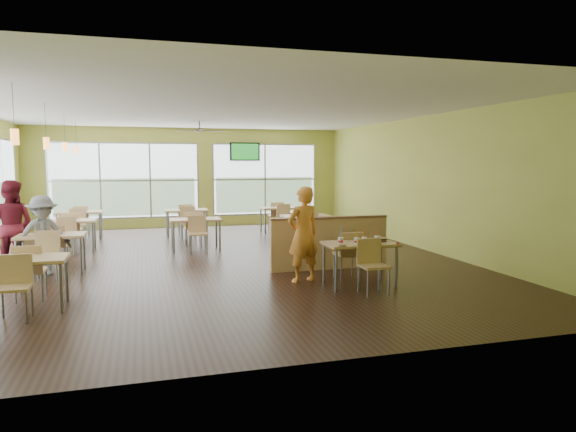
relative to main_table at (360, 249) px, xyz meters
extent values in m
plane|color=black|center=(-2.00, 3.00, -0.63)|extent=(12.00, 12.00, 0.00)
plane|color=white|center=(-2.00, 3.00, 2.57)|extent=(12.00, 12.00, 0.00)
cube|color=#BCBF4D|center=(-2.00, 9.00, 0.97)|extent=(10.00, 0.04, 3.20)
cube|color=#BCBF4D|center=(-2.00, -3.00, 0.97)|extent=(10.00, 0.04, 3.20)
cube|color=#BCBF4D|center=(3.00, 3.00, 0.97)|extent=(0.04, 12.00, 3.20)
cube|color=white|center=(-4.00, 8.98, 0.89)|extent=(4.50, 0.02, 2.35)
cube|color=white|center=(0.50, 8.98, 0.89)|extent=(3.50, 0.02, 2.35)
cube|color=#B7BABC|center=(-1.75, 8.97, -0.28)|extent=(8.00, 0.04, 0.05)
cube|color=tan|center=(0.00, 0.00, 0.10)|extent=(1.20, 0.70, 0.04)
cube|color=brown|center=(0.00, 0.00, 0.07)|extent=(1.22, 0.71, 0.01)
cylinder|color=slate|center=(-0.54, -0.29, -0.28)|extent=(0.05, 0.05, 0.71)
cylinder|color=slate|center=(0.54, -0.29, -0.28)|extent=(0.05, 0.05, 0.71)
cylinder|color=slate|center=(-0.54, 0.29, -0.28)|extent=(0.05, 0.05, 0.71)
cylinder|color=slate|center=(0.54, 0.29, -0.28)|extent=(0.05, 0.05, 0.71)
cube|color=tan|center=(0.00, 0.55, -0.18)|extent=(0.42, 0.42, 0.04)
cube|color=tan|center=(0.00, 0.74, 0.04)|extent=(0.42, 0.04, 0.40)
cube|color=tan|center=(0.00, -0.55, -0.18)|extent=(0.42, 0.42, 0.04)
cube|color=tan|center=(0.00, -0.74, 0.04)|extent=(0.42, 0.04, 0.40)
cube|color=tan|center=(0.00, 1.45, -0.13)|extent=(2.40, 0.12, 1.00)
cube|color=brown|center=(0.00, 1.45, 0.39)|extent=(2.40, 0.14, 0.04)
cube|color=tan|center=(-5.20, 0.00, 0.10)|extent=(1.20, 0.70, 0.04)
cube|color=brown|center=(-5.20, 0.00, 0.07)|extent=(1.22, 0.71, 0.01)
cylinder|color=slate|center=(-4.66, -0.29, -0.28)|extent=(0.05, 0.05, 0.71)
cylinder|color=slate|center=(-4.66, 0.29, -0.28)|extent=(0.05, 0.05, 0.71)
cube|color=tan|center=(-5.20, 0.55, -0.18)|extent=(0.42, 0.42, 0.04)
cube|color=tan|center=(-5.20, 0.74, 0.04)|extent=(0.42, 0.04, 0.40)
cube|color=tan|center=(-5.20, -0.55, -0.18)|extent=(0.42, 0.42, 0.04)
cube|color=tan|center=(-5.20, -0.74, 0.04)|extent=(0.42, 0.04, 0.40)
cube|color=tan|center=(-5.20, 2.50, 0.10)|extent=(1.20, 0.70, 0.04)
cube|color=brown|center=(-5.20, 2.50, 0.07)|extent=(1.22, 0.71, 0.01)
cylinder|color=slate|center=(-5.74, 2.21, -0.28)|extent=(0.05, 0.05, 0.71)
cylinder|color=slate|center=(-4.66, 2.21, -0.28)|extent=(0.05, 0.05, 0.71)
cylinder|color=slate|center=(-5.74, 2.79, -0.28)|extent=(0.05, 0.05, 0.71)
cylinder|color=slate|center=(-4.66, 2.79, -0.28)|extent=(0.05, 0.05, 0.71)
cube|color=tan|center=(-5.20, 3.05, -0.18)|extent=(0.42, 0.42, 0.04)
cube|color=tan|center=(-5.20, 3.24, 0.04)|extent=(0.42, 0.04, 0.40)
cube|color=tan|center=(-5.20, 1.95, -0.18)|extent=(0.42, 0.42, 0.04)
cube|color=tan|center=(-5.20, 1.76, 0.04)|extent=(0.42, 0.04, 0.40)
cube|color=tan|center=(-5.20, 5.00, 0.10)|extent=(1.20, 0.70, 0.04)
cube|color=brown|center=(-5.20, 5.00, 0.07)|extent=(1.22, 0.71, 0.01)
cylinder|color=slate|center=(-5.74, 4.71, -0.28)|extent=(0.05, 0.05, 0.71)
cylinder|color=slate|center=(-4.66, 4.71, -0.28)|extent=(0.05, 0.05, 0.71)
cylinder|color=slate|center=(-5.74, 5.29, -0.28)|extent=(0.05, 0.05, 0.71)
cylinder|color=slate|center=(-4.66, 5.29, -0.28)|extent=(0.05, 0.05, 0.71)
cube|color=tan|center=(-5.20, 5.55, -0.18)|extent=(0.42, 0.42, 0.04)
cube|color=tan|center=(-5.20, 5.74, 0.04)|extent=(0.42, 0.04, 0.40)
cube|color=tan|center=(-5.20, 4.45, -0.18)|extent=(0.42, 0.42, 0.04)
cube|color=tan|center=(-5.20, 4.26, 0.04)|extent=(0.42, 0.04, 0.40)
cube|color=tan|center=(-5.20, 7.20, 0.10)|extent=(1.20, 0.70, 0.04)
cube|color=brown|center=(-5.20, 7.20, 0.07)|extent=(1.22, 0.71, 0.01)
cylinder|color=slate|center=(-5.74, 6.91, -0.28)|extent=(0.05, 0.05, 0.71)
cylinder|color=slate|center=(-4.66, 6.91, -0.28)|extent=(0.05, 0.05, 0.71)
cylinder|color=slate|center=(-5.74, 7.49, -0.28)|extent=(0.05, 0.05, 0.71)
cylinder|color=slate|center=(-4.66, 7.49, -0.28)|extent=(0.05, 0.05, 0.71)
cube|color=tan|center=(-5.20, 7.75, -0.18)|extent=(0.42, 0.42, 0.04)
cube|color=tan|center=(-5.20, 7.94, 0.04)|extent=(0.42, 0.04, 0.40)
cube|color=tan|center=(-5.20, 6.65, -0.18)|extent=(0.42, 0.42, 0.04)
cube|color=tan|center=(-5.20, 6.46, 0.04)|extent=(0.42, 0.04, 0.40)
cube|color=tan|center=(-2.30, 4.50, 0.10)|extent=(1.20, 0.70, 0.04)
cube|color=brown|center=(-2.30, 4.50, 0.07)|extent=(1.22, 0.71, 0.01)
cylinder|color=slate|center=(-2.84, 4.21, -0.28)|extent=(0.05, 0.05, 0.71)
cylinder|color=slate|center=(-1.76, 4.21, -0.28)|extent=(0.05, 0.05, 0.71)
cylinder|color=slate|center=(-2.84, 4.79, -0.28)|extent=(0.05, 0.05, 0.71)
cylinder|color=slate|center=(-1.76, 4.79, -0.28)|extent=(0.05, 0.05, 0.71)
cube|color=tan|center=(-2.30, 5.05, -0.18)|extent=(0.42, 0.42, 0.04)
cube|color=tan|center=(-2.30, 5.24, 0.04)|extent=(0.42, 0.04, 0.40)
cube|color=tan|center=(-2.30, 3.95, -0.18)|extent=(0.42, 0.42, 0.04)
cube|color=tan|center=(-2.30, 3.76, 0.04)|extent=(0.42, 0.04, 0.40)
cube|color=tan|center=(-2.30, 7.00, 0.10)|extent=(1.20, 0.70, 0.04)
cube|color=brown|center=(-2.30, 7.00, 0.07)|extent=(1.22, 0.71, 0.01)
cylinder|color=slate|center=(-2.84, 6.71, -0.28)|extent=(0.05, 0.05, 0.71)
cylinder|color=slate|center=(-1.76, 6.71, -0.28)|extent=(0.05, 0.05, 0.71)
cylinder|color=slate|center=(-2.84, 7.29, -0.28)|extent=(0.05, 0.05, 0.71)
cylinder|color=slate|center=(-1.76, 7.29, -0.28)|extent=(0.05, 0.05, 0.71)
cube|color=tan|center=(-2.30, 7.55, -0.18)|extent=(0.42, 0.42, 0.04)
cube|color=tan|center=(-2.30, 7.74, 0.04)|extent=(0.42, 0.04, 0.40)
cube|color=tan|center=(-2.30, 6.45, -0.18)|extent=(0.42, 0.42, 0.04)
cube|color=tan|center=(-2.30, 6.26, 0.04)|extent=(0.42, 0.04, 0.40)
cube|color=tan|center=(0.50, 4.50, 0.10)|extent=(1.20, 0.70, 0.04)
cube|color=brown|center=(0.50, 4.50, 0.07)|extent=(1.22, 0.71, 0.01)
cylinder|color=slate|center=(-0.04, 4.21, -0.28)|extent=(0.05, 0.05, 0.71)
cylinder|color=slate|center=(1.04, 4.21, -0.28)|extent=(0.05, 0.05, 0.71)
cylinder|color=slate|center=(-0.04, 4.79, -0.28)|extent=(0.05, 0.05, 0.71)
cylinder|color=slate|center=(1.04, 4.79, -0.28)|extent=(0.05, 0.05, 0.71)
cube|color=tan|center=(0.50, 5.05, -0.18)|extent=(0.42, 0.42, 0.04)
cube|color=tan|center=(0.50, 5.24, 0.04)|extent=(0.42, 0.04, 0.40)
cube|color=tan|center=(0.50, 3.95, -0.18)|extent=(0.42, 0.42, 0.04)
cube|color=tan|center=(0.50, 3.76, 0.04)|extent=(0.42, 0.04, 0.40)
cube|color=tan|center=(0.50, 7.00, 0.10)|extent=(1.20, 0.70, 0.04)
cube|color=brown|center=(0.50, 7.00, 0.07)|extent=(1.22, 0.71, 0.01)
cylinder|color=slate|center=(-0.04, 6.71, -0.28)|extent=(0.05, 0.05, 0.71)
cylinder|color=slate|center=(1.04, 6.71, -0.28)|extent=(0.05, 0.05, 0.71)
cylinder|color=slate|center=(-0.04, 7.29, -0.28)|extent=(0.05, 0.05, 0.71)
cylinder|color=slate|center=(1.04, 7.29, -0.28)|extent=(0.05, 0.05, 0.71)
cube|color=tan|center=(0.50, 7.55, -0.18)|extent=(0.42, 0.42, 0.04)
cube|color=tan|center=(0.50, 7.74, 0.04)|extent=(0.42, 0.04, 0.40)
cube|color=tan|center=(0.50, 6.45, -0.18)|extent=(0.42, 0.42, 0.04)
cube|color=tan|center=(0.50, 6.26, 0.04)|extent=(0.42, 0.04, 0.40)
cylinder|color=#2D2119|center=(-5.20, 0.00, 2.22)|extent=(0.01, 0.01, 0.70)
cylinder|color=orange|center=(-5.20, 0.00, 1.82)|extent=(0.11, 0.11, 0.22)
cylinder|color=#2D2119|center=(-5.20, 2.50, 2.22)|extent=(0.01, 0.01, 0.70)
cylinder|color=orange|center=(-5.20, 2.50, 1.82)|extent=(0.11, 0.11, 0.22)
cylinder|color=#2D2119|center=(-5.20, 5.00, 2.22)|extent=(0.01, 0.01, 0.70)
cylinder|color=orange|center=(-5.20, 5.00, 1.82)|extent=(0.11, 0.11, 0.22)
cylinder|color=#2D2119|center=(-5.20, 7.20, 2.22)|extent=(0.01, 0.01, 0.70)
cylinder|color=orange|center=(-5.20, 7.20, 1.82)|extent=(0.11, 0.11, 0.22)
cylinder|color=#2D2119|center=(-2.00, 6.00, 2.45)|extent=(0.03, 0.03, 0.24)
cylinder|color=#2D2119|center=(-2.00, 6.00, 2.31)|extent=(0.16, 0.16, 0.06)
cube|color=#2D2119|center=(-1.65, 6.00, 2.31)|extent=(0.55, 0.10, 0.01)
cube|color=#2D2119|center=(-2.00, 6.35, 2.31)|extent=(0.10, 0.55, 0.01)
cube|color=#2D2119|center=(-2.35, 6.00, 2.31)|extent=(0.55, 0.10, 0.01)
cube|color=#2D2119|center=(-2.00, 5.65, 2.31)|extent=(0.10, 0.55, 0.01)
cube|color=black|center=(-0.20, 8.90, 1.82)|extent=(1.00, 0.06, 0.60)
cube|color=#208629|center=(-0.20, 8.87, 1.82)|extent=(0.90, 0.01, 0.52)
imported|color=orange|center=(-0.83, 0.58, 0.21)|extent=(0.70, 0.55, 1.69)
imported|color=maroon|center=(-6.00, 3.11, 0.25)|extent=(0.98, 0.83, 1.76)
imported|color=slate|center=(-5.32, 2.42, 0.12)|extent=(1.09, 0.82, 1.49)
cone|color=white|center=(-0.42, -0.17, 0.18)|extent=(0.09, 0.09, 0.12)
cylinder|color=red|center=(-0.42, -0.17, 0.18)|extent=(0.08, 0.08, 0.03)
cylinder|color=white|center=(-0.42, -0.17, 0.24)|extent=(0.09, 0.09, 0.01)
cylinder|color=#1C90ED|center=(-0.42, -0.17, 0.35)|extent=(0.02, 0.06, 0.22)
cone|color=white|center=(-0.17, -0.25, 0.18)|extent=(0.09, 0.09, 0.11)
cylinder|color=red|center=(-0.17, -0.25, 0.18)|extent=(0.08, 0.08, 0.03)
cylinder|color=white|center=(-0.17, -0.25, 0.24)|extent=(0.09, 0.09, 0.01)
cylinder|color=yellow|center=(-0.17, -0.25, 0.34)|extent=(0.02, 0.05, 0.21)
cone|color=white|center=(0.01, -0.16, 0.17)|extent=(0.08, 0.08, 0.11)
cylinder|color=red|center=(0.01, -0.16, 0.18)|extent=(0.08, 0.08, 0.03)
cylinder|color=white|center=(0.01, -0.16, 0.23)|extent=(0.08, 0.08, 0.01)
cylinder|color=red|center=(0.01, -0.16, 0.33)|extent=(0.02, 0.05, 0.20)
cone|color=white|center=(0.21, -0.23, 0.18)|extent=(0.10, 0.10, 0.13)
cylinder|color=red|center=(0.21, -0.23, 0.19)|extent=(0.09, 0.09, 0.04)
cylinder|color=white|center=(0.21, -0.23, 0.25)|extent=(0.10, 0.10, 0.01)
cylinder|color=red|center=(0.21, -0.23, 0.36)|extent=(0.02, 0.06, 0.23)
cylinder|color=black|center=(0.40, 0.04, 0.12)|extent=(0.20, 0.20, 0.01)
torus|color=black|center=(0.40, 0.04, 0.16)|extent=(0.24, 0.24, 0.02)
cone|color=#9F814D|center=(0.40, 0.04, 0.15)|extent=(0.24, 0.24, 0.05)
cylinder|color=maroon|center=(0.55, -0.30, 0.13)|extent=(0.06, 0.06, 0.02)
ellipsoid|color=#9F814D|center=(-0.44, -0.30, 0.14)|extent=(0.17, 0.15, 0.04)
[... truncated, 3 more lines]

